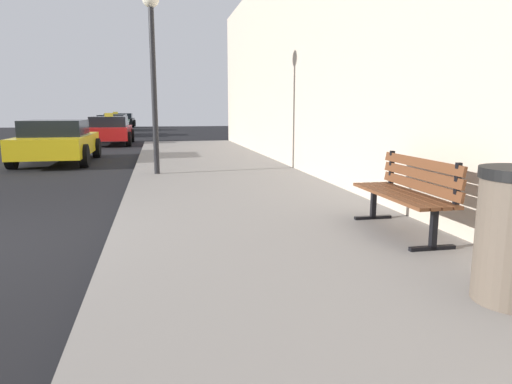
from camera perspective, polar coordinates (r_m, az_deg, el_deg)
name	(u,v)px	position (r m, az deg, el deg)	size (l,w,h in m)	color
sidewalk	(275,229)	(5.78, 2.42, -4.66)	(4.00, 32.00, 0.15)	gray
building_wall	(447,10)	(6.61, 22.70, 20.24)	(0.70, 32.00, 5.59)	#BCAD99
bench	(408,189)	(5.53, 18.50, 0.35)	(0.53, 1.62, 0.89)	brown
street_lamp	(152,49)	(10.47, -12.81, 17.06)	(0.36, 0.36, 3.89)	black
car_yellow	(57,141)	(14.80, -23.56, 5.83)	(2.06, 4.18, 1.27)	yellow
car_red	(110,130)	(22.02, -17.78, 7.35)	(1.97, 4.19, 1.43)	red
car_white	(112,125)	(29.57, -17.49, 7.97)	(1.93, 4.54, 1.27)	white
car_green	(116,122)	(37.21, -17.07, 8.35)	(2.00, 4.34, 1.43)	#196638
car_black	(124,120)	(44.60, -16.20, 8.63)	(1.99, 4.50, 1.27)	black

